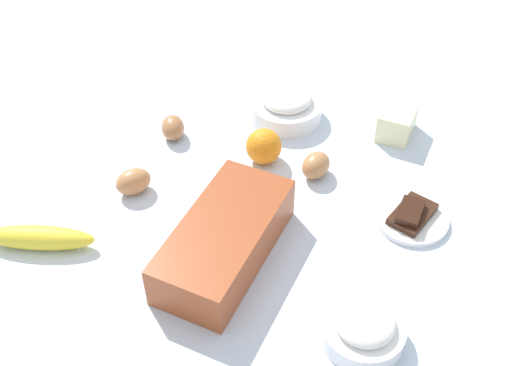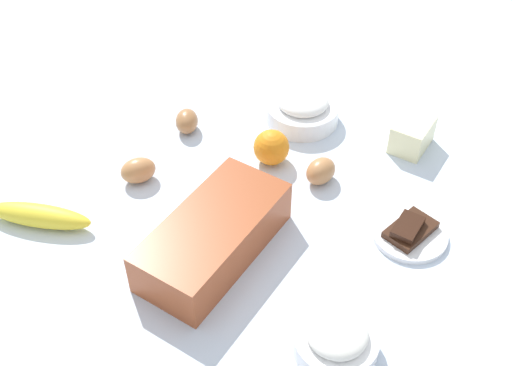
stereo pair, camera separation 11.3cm
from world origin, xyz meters
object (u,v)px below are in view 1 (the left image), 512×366
flour_bowl (364,328)px  chocolate_plate (412,217)px  egg_near_butter (316,165)px  butter_block (397,122)px  sugar_bowl (286,106)px  egg_loose (173,128)px  orange_fruit (264,146)px  banana (39,238)px  egg_beside_bowl (133,182)px  loaf_pan (225,239)px

flour_bowl → chocolate_plate: (-0.27, 0.01, -0.02)m
egg_near_butter → flour_bowl: bearing=31.3°
butter_block → chocolate_plate: (0.23, 0.09, -0.02)m
sugar_bowl → egg_loose: sugar_bowl is taller
egg_near_butter → orange_fruit: bearing=-89.3°
butter_block → chocolate_plate: 0.25m
egg_near_butter → chocolate_plate: egg_near_butter is taller
flour_bowl → egg_near_butter: flour_bowl is taller
banana → egg_loose: 0.35m
egg_beside_bowl → chocolate_plate: egg_beside_bowl is taller
egg_loose → flour_bowl: bearing=58.5°
chocolate_plate → loaf_pan: bearing=-51.7°
sugar_bowl → egg_beside_bowl: 0.37m
sugar_bowl → egg_near_butter: sugar_bowl is taller
sugar_bowl → egg_beside_bowl: (0.32, -0.17, -0.01)m
sugar_bowl → chocolate_plate: bearing=59.3°
flour_bowl → egg_near_butter: (-0.31, -0.19, -0.00)m
flour_bowl → chocolate_plate: bearing=178.6°
egg_near_butter → banana: bearing=-45.3°
sugar_bowl → egg_near_butter: size_ratio=2.35×
orange_fruit → egg_beside_bowl: orange_fruit is taller
flour_bowl → loaf_pan: bearing=-103.2°
banana → orange_fruit: bearing=144.5°
egg_loose → egg_beside_bowl: bearing=4.6°
egg_beside_bowl → chocolate_plate: bearing=105.7°
loaf_pan → sugar_bowl: bearing=-171.6°
sugar_bowl → egg_beside_bowl: sugar_bowl is taller
banana → egg_loose: egg_loose is taller
sugar_bowl → butter_block: 0.23m
butter_block → egg_beside_bowl: (0.36, -0.39, -0.01)m
butter_block → loaf_pan: bearing=-21.5°
flour_bowl → sugar_bowl: (-0.45, -0.31, 0.00)m
sugar_bowl → chocolate_plate: size_ratio=1.15×
loaf_pan → butter_block: bearing=159.4°
butter_block → orange_fruit: bearing=-48.7°
flour_bowl → butter_block: (-0.50, -0.08, 0.00)m
flour_bowl → sugar_bowl: sugar_bowl is taller
orange_fruit → egg_loose: (0.01, -0.20, -0.01)m
flour_bowl → orange_fruit: bearing=-136.3°
loaf_pan → egg_loose: size_ratio=4.59×
sugar_bowl → butter_block: (-0.04, 0.22, -0.00)m
banana → chocolate_plate: size_ratio=1.46×
butter_block → chocolate_plate: bearing=21.7°
banana → chocolate_plate: bearing=119.5°
loaf_pan → chocolate_plate: 0.34m
sugar_bowl → butter_block: sugar_bowl is taller
egg_near_butter → egg_beside_bowl: bearing=-58.2°
sugar_bowl → egg_loose: (0.15, -0.18, -0.01)m
sugar_bowl → orange_fruit: (0.15, 0.01, 0.00)m
egg_beside_bowl → flour_bowl: bearing=74.6°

